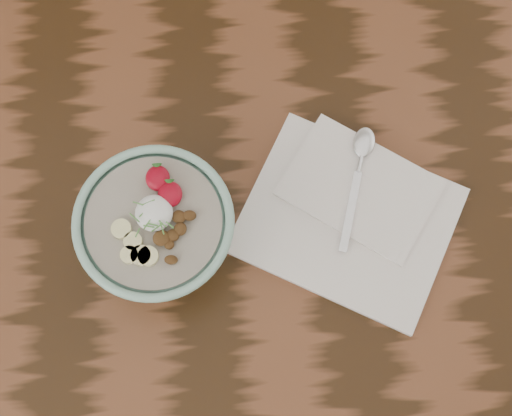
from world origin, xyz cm
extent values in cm
cube|color=black|center=(0.00, 0.00, 73.00)|extent=(160.00, 90.00, 4.00)
cylinder|color=#8BBCA9|center=(-5.45, 0.85, 75.66)|extent=(9.21, 9.21, 1.32)
torus|color=#8BBCA9|center=(-5.45, 0.85, 86.40)|extent=(20.94, 20.94, 1.21)
cylinder|color=#A19685|center=(-5.45, 0.85, 85.75)|extent=(17.76, 17.76, 1.10)
ellipsoid|color=white|center=(-5.18, 1.72, 87.23)|extent=(4.87, 4.87, 2.68)
ellipsoid|color=maroon|center=(-3.02, 4.08, 87.17)|extent=(3.17, 3.48, 1.74)
cone|color=#286623|center=(-3.02, 5.51, 87.47)|extent=(1.40, 1.03, 1.52)
ellipsoid|color=maroon|center=(-4.53, 6.38, 87.17)|extent=(3.17, 3.49, 1.74)
cone|color=#286623|center=(-4.53, 7.81, 87.47)|extent=(1.40, 1.03, 1.52)
cylinder|color=#F2EA9F|center=(-8.56, -3.34, 86.69)|extent=(2.31, 2.31, 0.70)
cylinder|color=#F2EA9F|center=(-7.11, -3.53, 86.69)|extent=(2.60, 2.60, 0.70)
cylinder|color=#F2EA9F|center=(-9.48, 0.10, 86.69)|extent=(2.59, 2.59, 0.70)
cylinder|color=#F2EA9F|center=(-8.06, -1.61, 86.69)|extent=(2.39, 2.39, 0.70)
cylinder|color=#F2EA9F|center=(-6.19, -3.70, 86.69)|extent=(2.60, 2.60, 0.70)
ellipsoid|color=#543618|center=(-2.07, 1.05, 86.93)|extent=(2.51, 2.52, 1.07)
ellipsoid|color=#543618|center=(-1.97, -0.54, 86.92)|extent=(1.77, 1.91, 1.11)
ellipsoid|color=#543618|center=(-2.96, -1.30, 86.90)|extent=(1.95, 1.88, 1.11)
ellipsoid|color=#543618|center=(-4.38, -1.58, 87.03)|extent=(2.52, 2.35, 1.22)
ellipsoid|color=#543618|center=(-3.32, -4.44, 86.90)|extent=(1.87, 1.44, 1.33)
ellipsoid|color=#543618|center=(-3.48, -2.43, 86.76)|extent=(1.77, 1.78, 0.97)
ellipsoid|color=#543618|center=(-0.73, 1.12, 86.93)|extent=(1.91, 1.51, 1.07)
cylinder|color=#4E8D3B|center=(-5.83, 0.19, 88.29)|extent=(1.29, 1.63, 0.25)
cylinder|color=#4E8D3B|center=(-6.30, 1.60, 88.29)|extent=(1.32, 1.18, 0.24)
cylinder|color=#4E8D3B|center=(-4.73, -0.50, 88.29)|extent=(1.50, 1.06, 0.24)
cylinder|color=#4E8D3B|center=(-3.13, -0.27, 88.29)|extent=(1.05, 1.02, 0.22)
cylinder|color=#4E8D3B|center=(-5.27, -0.06, 88.29)|extent=(1.31, 0.61, 0.23)
cylinder|color=#4E8D3B|center=(-5.72, 2.85, 88.29)|extent=(1.75, 0.74, 0.24)
cylinder|color=#4E8D3B|center=(-4.03, -0.07, 88.29)|extent=(1.03, 1.02, 0.22)
cylinder|color=#4E8D3B|center=(-5.76, -0.27, 88.29)|extent=(1.41, 0.55, 0.23)
cylinder|color=#4E8D3B|center=(-4.15, -0.52, 88.29)|extent=(0.65, 1.89, 0.25)
cylinder|color=#4E8D3B|center=(-7.50, 1.01, 88.29)|extent=(1.31, 1.33, 0.24)
cylinder|color=#4E8D3B|center=(-7.19, -0.97, 88.29)|extent=(0.69, 1.17, 0.22)
cylinder|color=#4E8D3B|center=(-6.99, 2.83, 88.29)|extent=(1.36, 0.68, 0.23)
cube|color=white|center=(21.09, 1.85, 75.55)|extent=(36.38, 34.27, 1.10)
cube|color=white|center=(23.30, 6.26, 76.44)|extent=(25.42, 23.84, 0.66)
cube|color=silver|center=(21.42, 2.75, 76.95)|extent=(4.68, 11.90, 0.37)
cylinder|color=silver|center=(23.67, 10.04, 77.14)|extent=(1.64, 3.23, 0.74)
ellipsoid|color=silver|center=(24.57, 12.93, 77.27)|extent=(4.50, 5.56, 1.00)
camera|label=1|loc=(5.86, -23.61, 174.45)|focal=50.00mm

